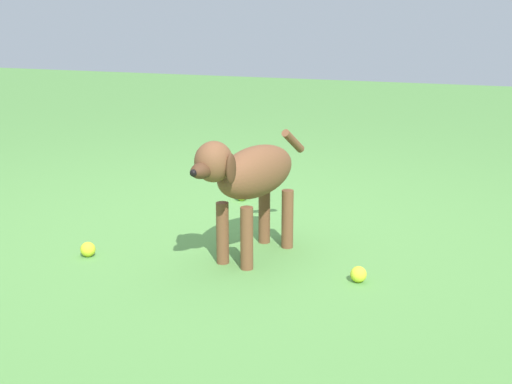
# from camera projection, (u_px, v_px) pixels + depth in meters

# --- Properties ---
(ground) EXTENTS (14.00, 14.00, 0.00)m
(ground) POSITION_uv_depth(u_px,v_px,m) (226.00, 237.00, 3.38)
(ground) COLOR #548C42
(dog) EXTENTS (0.32, 0.81, 0.56)m
(dog) POSITION_uv_depth(u_px,v_px,m) (250.00, 176.00, 3.01)
(dog) COLOR brown
(dog) RESTS_ON ground
(tennis_ball_0) EXTENTS (0.07, 0.07, 0.07)m
(tennis_ball_0) POSITION_uv_depth(u_px,v_px,m) (242.00, 195.00, 3.99)
(tennis_ball_0) COLOR #C8E339
(tennis_ball_0) RESTS_ON ground
(tennis_ball_1) EXTENTS (0.07, 0.07, 0.07)m
(tennis_ball_1) POSITION_uv_depth(u_px,v_px,m) (88.00, 249.00, 3.12)
(tennis_ball_1) COLOR #CAD429
(tennis_ball_1) RESTS_ON ground
(tennis_ball_2) EXTENTS (0.07, 0.07, 0.07)m
(tennis_ball_2) POSITION_uv_depth(u_px,v_px,m) (358.00, 274.00, 2.83)
(tennis_ball_2) COLOR #CCE22C
(tennis_ball_2) RESTS_ON ground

